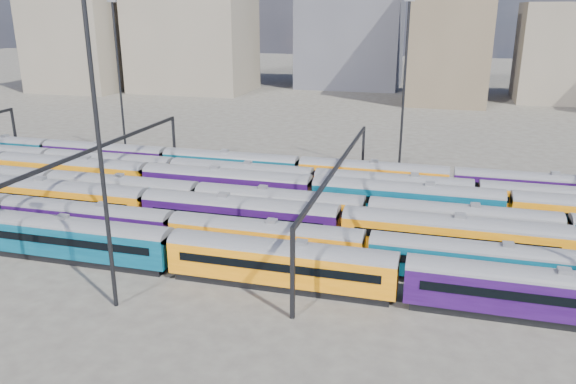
% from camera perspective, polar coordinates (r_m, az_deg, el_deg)
% --- Properties ---
extents(ground, '(500.00, 500.00, 0.00)m').
position_cam_1_polar(ground, '(66.89, -3.45, -2.97)').
color(ground, '#433E38').
rests_on(ground, ground).
extents(rake_0, '(106.35, 3.11, 5.25)m').
position_cam_1_polar(rake_0, '(50.53, -0.76, -6.79)').
color(rake_0, black).
rests_on(rake_0, ground).
extents(rake_1, '(120.53, 2.94, 4.95)m').
position_cam_1_polar(rake_1, '(53.82, 8.02, -5.55)').
color(rake_1, black).
rests_on(rake_1, ground).
extents(rake_2, '(134.19, 3.27, 5.52)m').
position_cam_1_polar(rake_2, '(58.72, 5.43, -3.07)').
color(rake_2, black).
rests_on(rake_2, ground).
extents(rake_3, '(121.98, 2.98, 5.01)m').
position_cam_1_polar(rake_3, '(63.19, 8.00, -1.87)').
color(rake_3, black).
rests_on(rake_3, ground).
extents(rake_4, '(134.96, 3.29, 5.55)m').
position_cam_1_polar(rake_4, '(76.89, -14.16, 1.62)').
color(rake_4, black).
rests_on(rake_4, ground).
extents(rake_5, '(121.52, 2.96, 4.99)m').
position_cam_1_polar(rake_5, '(80.58, -11.61, 2.33)').
color(rake_5, black).
rests_on(rake_5, ground).
extents(rake_6, '(123.78, 3.02, 5.08)m').
position_cam_1_polar(rake_6, '(79.26, 1.14, 2.48)').
color(rake_6, black).
rests_on(rake_6, ground).
extents(gantry_1, '(0.35, 40.35, 8.03)m').
position_cam_1_polar(gantry_1, '(73.51, -18.53, 3.60)').
color(gantry_1, black).
rests_on(gantry_1, ground).
extents(gantry_2, '(0.35, 40.35, 8.03)m').
position_cam_1_polar(gantry_2, '(62.36, 5.18, 1.99)').
color(gantry_2, black).
rests_on(gantry_2, ground).
extents(mast_1, '(1.40, 0.50, 25.60)m').
position_cam_1_polar(mast_1, '(95.89, -16.81, 11.35)').
color(mast_1, black).
rests_on(mast_1, ground).
extents(mast_2, '(1.40, 0.50, 25.60)m').
position_cam_1_polar(mast_2, '(45.95, -18.63, 4.50)').
color(mast_2, black).
rests_on(mast_2, ground).
extents(mast_3, '(1.40, 0.50, 25.60)m').
position_cam_1_polar(mast_3, '(83.81, 11.75, 10.86)').
color(mast_3, black).
rests_on(mast_3, ground).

